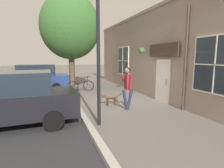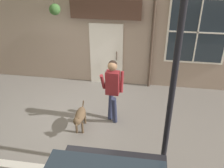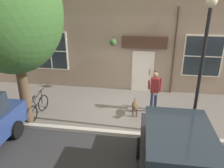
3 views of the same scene
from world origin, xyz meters
The scene contains 8 objects.
ground_plane centered at (0.00, 0.00, 0.00)m, with size 90.00×90.00×0.00m, color #66605B.
storefront_facade centered at (-2.34, 0.00, 2.42)m, with size 0.95×18.00×4.83m.
pedestrian_walking centered at (-0.01, 1.17, 1.09)m, with size 0.59×0.57×1.79m.
dog_on_leash centered at (0.50, 0.40, 0.41)m, with size 1.07×0.31×0.63m.
street_tree_by_curb centered at (1.71, -3.64, 4.02)m, with size 3.67×3.31×6.12m.
leaning_bicycle centered at (1.15, -3.53, 0.38)m, with size 1.74×0.17×1.00m.
parked_car_mid_block centered at (4.32, 1.58, 0.88)m, with size 4.31×1.96×1.75m.
street_lamp centered at (1.63, 2.47, 3.04)m, with size 0.32×0.32×4.62m.
Camera 3 is at (8.55, 0.67, 4.55)m, focal length 35.00 mm.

